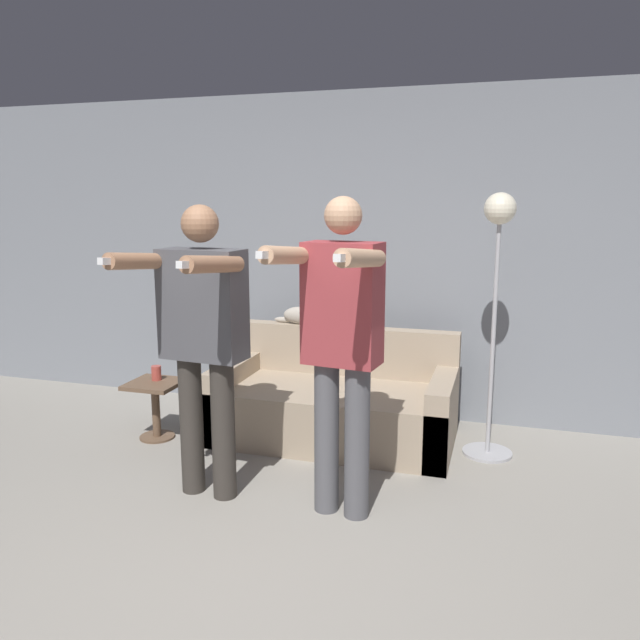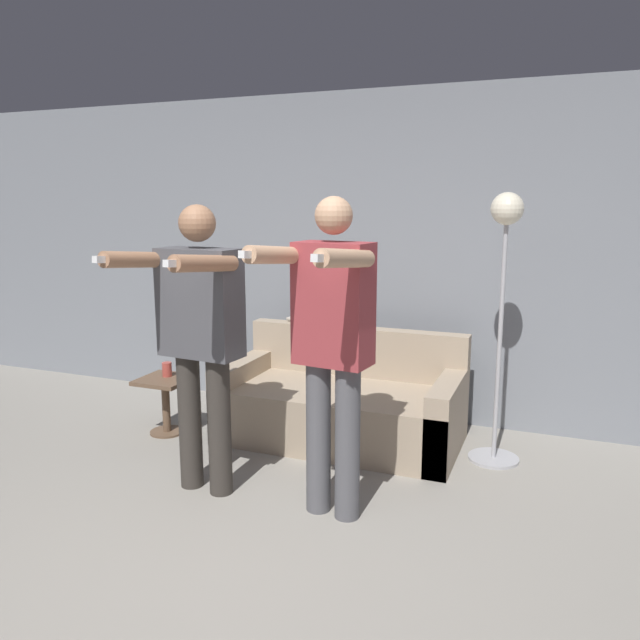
{
  "view_description": "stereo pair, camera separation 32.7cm",
  "coord_description": "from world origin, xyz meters",
  "px_view_note": "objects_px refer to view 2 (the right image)",
  "views": [
    {
      "loc": [
        1.12,
        -2.37,
        1.76
      ],
      "look_at": [
        0.01,
        1.35,
        1.01
      ],
      "focal_mm": 35.0,
      "sensor_mm": 36.0,
      "label": 1
    },
    {
      "loc": [
        1.43,
        -2.26,
        1.76
      ],
      "look_at": [
        0.01,
        1.35,
        1.01
      ],
      "focal_mm": 35.0,
      "sensor_mm": 36.0,
      "label": 2
    }
  ],
  "objects_px": {
    "person_left": "(199,328)",
    "floor_lamp": "(504,272)",
    "couch": "(342,405)",
    "side_table": "(166,394)",
    "cat": "(314,314)",
    "cup": "(167,369)",
    "person_right": "(332,339)"
  },
  "relations": [
    {
      "from": "floor_lamp",
      "to": "person_right",
      "type": "bearing_deg",
      "value": -124.65
    },
    {
      "from": "cat",
      "to": "side_table",
      "type": "distance_m",
      "value": 1.3
    },
    {
      "from": "person_left",
      "to": "side_table",
      "type": "xyz_separation_m",
      "value": [
        -0.78,
        0.72,
        -0.71
      ]
    },
    {
      "from": "cat",
      "to": "cup",
      "type": "relative_size",
      "value": 3.78
    },
    {
      "from": "couch",
      "to": "side_table",
      "type": "relative_size",
      "value": 3.99
    },
    {
      "from": "person_left",
      "to": "floor_lamp",
      "type": "relative_size",
      "value": 0.96
    },
    {
      "from": "person_right",
      "to": "person_left",
      "type": "bearing_deg",
      "value": -173.01
    },
    {
      "from": "person_left",
      "to": "side_table",
      "type": "relative_size",
      "value": 3.98
    },
    {
      "from": "cup",
      "to": "side_table",
      "type": "bearing_deg",
      "value": -77.28
    },
    {
      "from": "couch",
      "to": "side_table",
      "type": "height_order",
      "value": "couch"
    },
    {
      "from": "cat",
      "to": "floor_lamp",
      "type": "relative_size",
      "value": 0.23
    },
    {
      "from": "couch",
      "to": "cup",
      "type": "xyz_separation_m",
      "value": [
        -1.3,
        -0.34,
        0.23
      ]
    },
    {
      "from": "couch",
      "to": "floor_lamp",
      "type": "relative_size",
      "value": 0.96
    },
    {
      "from": "couch",
      "to": "cat",
      "type": "bearing_deg",
      "value": 137.52
    },
    {
      "from": "cat",
      "to": "couch",
      "type": "bearing_deg",
      "value": -42.48
    },
    {
      "from": "cat",
      "to": "person_right",
      "type": "bearing_deg",
      "value": -64.43
    },
    {
      "from": "floor_lamp",
      "to": "cup",
      "type": "bearing_deg",
      "value": -171.75
    },
    {
      "from": "person_right",
      "to": "cat",
      "type": "bearing_deg",
      "value": 122.67
    },
    {
      "from": "cup",
      "to": "person_left",
      "type": "bearing_deg",
      "value": -44.15
    },
    {
      "from": "person_left",
      "to": "cup",
      "type": "bearing_deg",
      "value": 140.92
    },
    {
      "from": "couch",
      "to": "floor_lamp",
      "type": "height_order",
      "value": "floor_lamp"
    },
    {
      "from": "cat",
      "to": "side_table",
      "type": "bearing_deg",
      "value": -142.16
    },
    {
      "from": "person_right",
      "to": "cup",
      "type": "height_order",
      "value": "person_right"
    },
    {
      "from": "side_table",
      "to": "person_left",
      "type": "bearing_deg",
      "value": -42.66
    },
    {
      "from": "side_table",
      "to": "cup",
      "type": "bearing_deg",
      "value": 102.72
    },
    {
      "from": "person_right",
      "to": "cup",
      "type": "bearing_deg",
      "value": 161.65
    },
    {
      "from": "person_left",
      "to": "floor_lamp",
      "type": "bearing_deg",
      "value": 39.98
    },
    {
      "from": "person_right",
      "to": "side_table",
      "type": "relative_size",
      "value": 4.08
    },
    {
      "from": "cat",
      "to": "side_table",
      "type": "height_order",
      "value": "cat"
    },
    {
      "from": "couch",
      "to": "cup",
      "type": "bearing_deg",
      "value": -165.39
    },
    {
      "from": "person_left",
      "to": "person_right",
      "type": "height_order",
      "value": "person_right"
    },
    {
      "from": "person_right",
      "to": "floor_lamp",
      "type": "xyz_separation_m",
      "value": [
        0.77,
        1.12,
        0.27
      ]
    }
  ]
}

